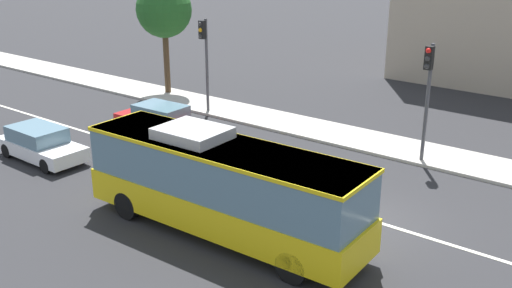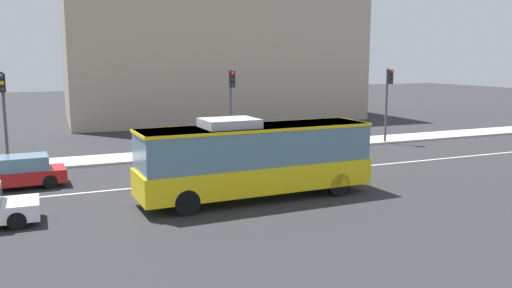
# 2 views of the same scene
# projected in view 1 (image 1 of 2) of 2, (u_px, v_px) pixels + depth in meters

# --- Properties ---
(ground_plane) EXTENTS (160.00, 160.00, 0.00)m
(ground_plane) POSITION_uv_depth(u_px,v_px,m) (366.00, 219.00, 20.22)
(ground_plane) COLOR #28282B
(sidewalk_kerb) EXTENTS (80.00, 2.91, 0.14)m
(sidewalk_kerb) POSITION_uv_depth(u_px,v_px,m) (443.00, 158.00, 25.62)
(sidewalk_kerb) COLOR #B2ADA3
(sidewalk_kerb) RESTS_ON ground_plane
(lane_centre_line) EXTENTS (76.00, 0.16, 0.01)m
(lane_centre_line) POSITION_uv_depth(u_px,v_px,m) (366.00, 219.00, 20.22)
(lane_centre_line) COLOR silver
(lane_centre_line) RESTS_ON ground_plane
(transit_bus) EXTENTS (10.06, 2.77, 3.46)m
(transit_bus) POSITION_uv_depth(u_px,v_px,m) (222.00, 183.00, 18.64)
(transit_bus) COLOR yellow
(transit_bus) RESTS_ON ground_plane
(sedan_red) EXTENTS (4.56, 1.95, 1.46)m
(sedan_red) POSITION_uv_depth(u_px,v_px,m) (159.00, 119.00, 28.89)
(sedan_red) COLOR #B21919
(sedan_red) RESTS_ON ground_plane
(sedan_white) EXTENTS (4.52, 1.86, 1.46)m
(sedan_white) POSITION_uv_depth(u_px,v_px,m) (40.00, 144.00, 25.42)
(sedan_white) COLOR white
(sedan_white) RESTS_ON ground_plane
(traffic_light_near_corner) EXTENTS (0.32, 0.62, 5.20)m
(traffic_light_near_corner) POSITION_uv_depth(u_px,v_px,m) (428.00, 83.00, 23.97)
(traffic_light_near_corner) COLOR #47474C
(traffic_light_near_corner) RESTS_ON ground_plane
(traffic_light_far_corner) EXTENTS (0.32, 0.62, 5.20)m
(traffic_light_far_corner) POSITION_uv_depth(u_px,v_px,m) (205.00, 50.00, 31.15)
(traffic_light_far_corner) COLOR #47474C
(traffic_light_far_corner) RESTS_ON ground_plane
(street_tree_kerbside_left) EXTENTS (3.33, 3.33, 6.86)m
(street_tree_kerbside_left) POSITION_uv_depth(u_px,v_px,m) (164.00, 10.00, 34.57)
(street_tree_kerbside_left) COLOR #4C3823
(street_tree_kerbside_left) RESTS_ON ground_plane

